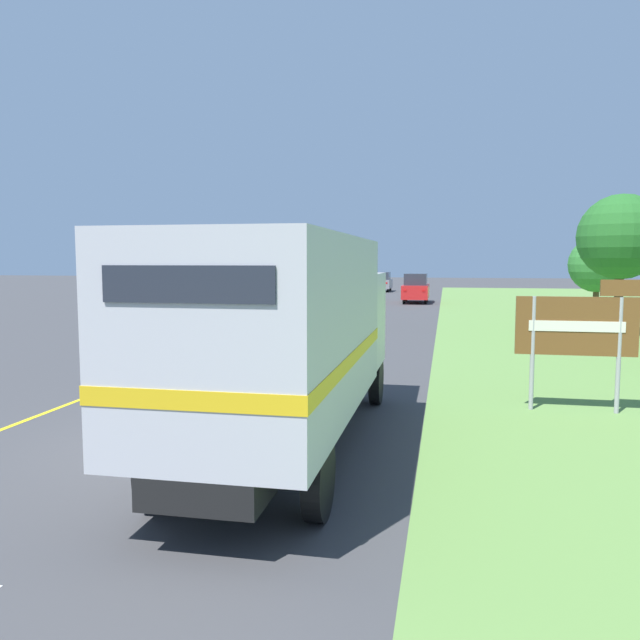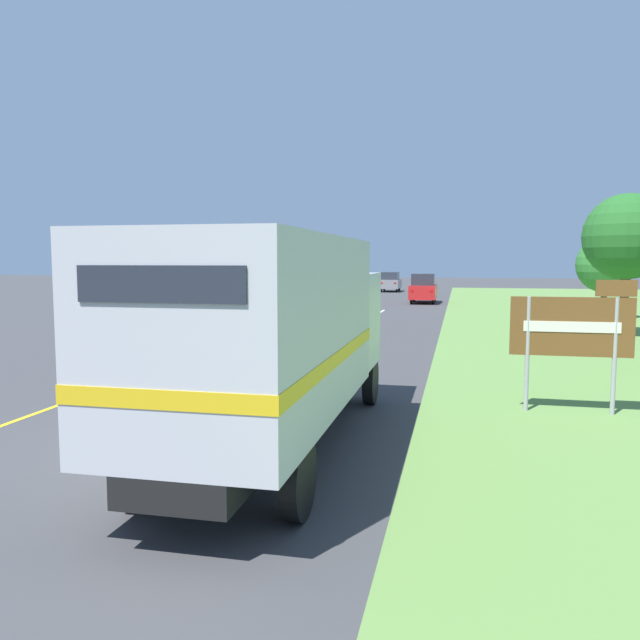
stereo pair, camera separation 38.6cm
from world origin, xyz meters
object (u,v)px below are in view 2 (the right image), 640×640
(highway_sign, at_px, (574,329))
(roadside_tree_far, at_px, (605,265))
(lead_car_grey_ahead, at_px, (390,282))
(horse_trailer_truck, at_px, (275,332))
(lead_car_white, at_px, (322,307))
(roadside_tree_mid, at_px, (627,237))
(lead_car_red_ahead, at_px, (423,288))

(highway_sign, height_order, roadside_tree_far, roadside_tree_far)
(roadside_tree_far, bearing_deg, lead_car_grey_ahead, 119.01)
(horse_trailer_truck, distance_m, lead_car_white, 18.53)
(horse_trailer_truck, relative_size, roadside_tree_mid, 1.44)
(lead_car_grey_ahead, relative_size, roadside_tree_far, 0.92)
(lead_car_white, height_order, lead_car_grey_ahead, lead_car_grey_ahead)
(highway_sign, height_order, roadside_tree_mid, roadside_tree_mid)
(lead_car_white, height_order, highway_sign, highway_sign)
(horse_trailer_truck, bearing_deg, lead_car_white, 100.16)
(lead_car_red_ahead, distance_m, roadside_tree_mid, 20.23)
(lead_car_grey_ahead, bearing_deg, highway_sign, -79.53)
(highway_sign, relative_size, roadside_tree_far, 0.62)
(horse_trailer_truck, bearing_deg, roadside_tree_mid, 62.16)
(lead_car_white, bearing_deg, lead_car_red_ahead, 78.22)
(roadside_tree_mid, height_order, roadside_tree_far, roadside_tree_mid)
(horse_trailer_truck, xyz_separation_m, roadside_tree_mid, (9.17, 17.37, 2.02))
(highway_sign, relative_size, roadside_tree_mid, 0.47)
(lead_car_grey_ahead, bearing_deg, lead_car_white, -89.24)
(horse_trailer_truck, xyz_separation_m, highway_sign, (5.01, 3.70, -0.23))
(lead_car_red_ahead, bearing_deg, horse_trailer_truck, -90.50)
(lead_car_grey_ahead, height_order, roadside_tree_far, roadside_tree_far)
(lead_car_red_ahead, relative_size, roadside_tree_far, 1.02)
(lead_car_white, distance_m, roadside_tree_mid, 12.82)
(horse_trailer_truck, bearing_deg, highway_sign, 36.47)
(horse_trailer_truck, relative_size, lead_car_red_ahead, 1.87)
(horse_trailer_truck, height_order, roadside_tree_far, roadside_tree_far)
(lead_car_white, bearing_deg, horse_trailer_truck, -79.84)
(horse_trailer_truck, height_order, roadside_tree_mid, roadside_tree_mid)
(roadside_tree_mid, bearing_deg, lead_car_white, 176.14)
(highway_sign, distance_m, roadside_tree_far, 22.67)
(horse_trailer_truck, distance_m, roadside_tree_far, 27.70)
(lead_car_red_ahead, relative_size, lead_car_grey_ahead, 1.11)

